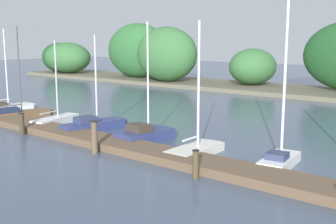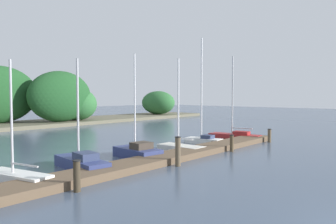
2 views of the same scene
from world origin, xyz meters
name	(u,v)px [view 1 (image 1 of 2)]	position (x,y,z in m)	size (l,w,h in m)	color
dock_pier	(72,134)	(0.00, 10.81, 0.17)	(30.77, 1.80, 0.35)	brown
far_shore	(227,62)	(-5.50, 35.18, 2.72)	(73.76, 8.53, 6.99)	#66604C
sailboat_1	(6,107)	(-10.52, 13.20, 0.29)	(1.84, 4.19, 5.77)	white
sailboat_2	(19,113)	(-7.04, 12.07, 0.32)	(1.89, 4.51, 5.90)	brown
sailboat_3	(57,119)	(-3.61, 12.52, 0.29)	(1.61, 3.54, 4.99)	white
sailboat_4	(95,124)	(-0.36, 12.66, 0.37)	(1.66, 4.04, 5.30)	navy
sailboat_5	(146,134)	(3.46, 12.72, 0.38)	(1.75, 3.27, 5.89)	navy
sailboat_6	(197,148)	(6.85, 12.31, 0.30)	(1.29, 3.25, 5.85)	silver
sailboat_7	(280,155)	(10.47, 13.00, 0.47)	(1.33, 2.90, 7.67)	white
mooring_piling_2	(22,124)	(-2.66, 9.58, 0.60)	(0.30, 0.30, 1.18)	#3D3323
mooring_piling_3	(94,137)	(3.23, 9.53, 0.75)	(0.32, 0.32, 1.49)	brown
mooring_piling_4	(196,164)	(8.71, 9.60, 0.54)	(0.27, 0.27, 1.07)	#4C3D28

